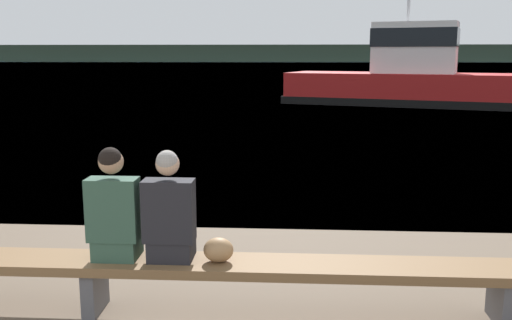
% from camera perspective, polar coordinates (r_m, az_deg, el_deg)
% --- Properties ---
extents(water_surface, '(240.00, 240.00, 0.00)m').
position_cam_1_polar(water_surface, '(127.32, 2.75, 9.53)').
color(water_surface, '#386084').
rests_on(water_surface, ground).
extents(far_shoreline, '(600.00, 12.00, 4.90)m').
position_cam_1_polar(far_shoreline, '(171.79, 2.97, 10.61)').
color(far_shoreline, '#2D3D2D').
rests_on(far_shoreline, ground).
extents(bench_main, '(7.76, 0.49, 0.50)m').
position_cam_1_polar(bench_main, '(5.38, -15.91, -10.27)').
color(bench_main, brown).
rests_on(bench_main, ground).
extents(person_left, '(0.44, 0.36, 1.01)m').
position_cam_1_polar(person_left, '(5.15, -14.03, -4.91)').
color(person_left, '#2D4C3D').
rests_on(person_left, bench_main).
extents(person_right, '(0.44, 0.36, 0.99)m').
position_cam_1_polar(person_right, '(5.04, -8.66, -5.29)').
color(person_right, black).
rests_on(person_right, bench_main).
extents(shopping_bag, '(0.26, 0.21, 0.22)m').
position_cam_1_polar(shopping_bag, '(5.05, -3.77, -8.96)').
color(shopping_bag, '#9E754C').
rests_on(shopping_bag, bench_main).
extents(tugboat_red, '(11.08, 6.72, 6.38)m').
position_cam_1_polar(tugboat_red, '(27.19, 14.66, 7.84)').
color(tugboat_red, '#A81919').
rests_on(tugboat_red, water_surface).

